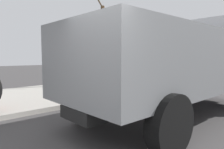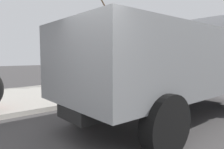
# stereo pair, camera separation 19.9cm
# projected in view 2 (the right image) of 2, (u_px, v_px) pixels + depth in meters

# --- Properties ---
(dump_truck_gray) EXTENTS (7.04, 2.88, 3.00)m
(dump_truck_gray) POSITION_uv_depth(u_px,v_px,m) (182.00, 61.00, 6.00)
(dump_truck_gray) COLOR slate
(dump_truck_gray) RESTS_ON ground
(bare_tree) EXTENTS (1.13, 1.12, 5.13)m
(bare_tree) POSITION_uv_depth(u_px,v_px,m) (106.00, 43.00, 11.71)
(bare_tree) COLOR #4C3823
(bare_tree) RESTS_ON sidewalk_curb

